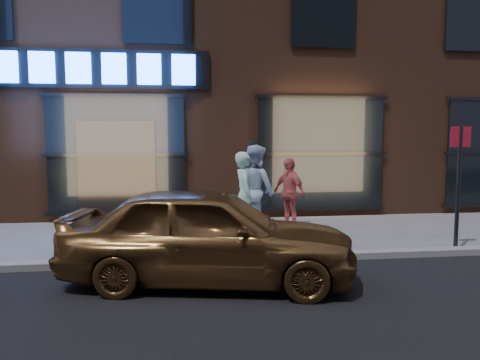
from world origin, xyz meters
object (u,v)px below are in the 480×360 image
at_px(man_cap, 255,190).
at_px(sign_post, 459,176).
at_px(gold_sedan, 209,235).
at_px(passerby, 289,193).
at_px(man_bowtie, 244,195).

relative_size(man_cap, sign_post, 0.84).
height_order(man_cap, gold_sedan, man_cap).
height_order(passerby, sign_post, sign_post).
xyz_separation_m(man_cap, gold_sedan, (-1.14, -2.93, -0.25)).
distance_m(passerby, gold_sedan, 4.16).
height_order(man_bowtie, man_cap, man_cap).
bearing_deg(passerby, sign_post, 13.33).
distance_m(man_cap, sign_post, 3.81).
height_order(man_cap, passerby, man_cap).
xyz_separation_m(gold_sedan, sign_post, (4.47, 1.14, 0.67)).
distance_m(man_bowtie, man_cap, 0.26).
relative_size(passerby, sign_post, 0.70).
distance_m(man_bowtie, sign_post, 3.98).
relative_size(gold_sedan, sign_post, 1.81).
bearing_deg(sign_post, man_bowtie, 156.99).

